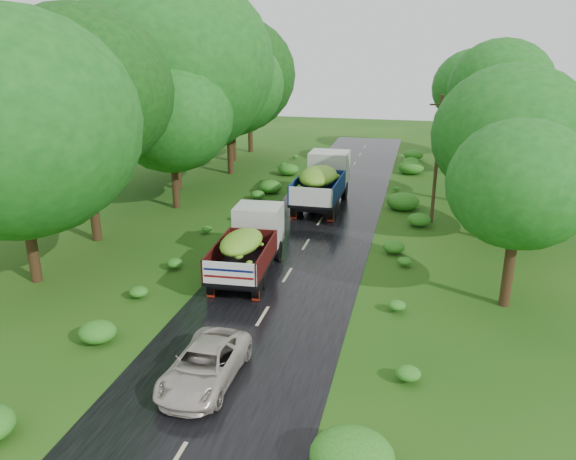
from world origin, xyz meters
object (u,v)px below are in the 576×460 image
(truck_far, at_px, (323,179))
(utility_pole, at_px, (437,159))
(car, at_px, (204,365))
(truck_near, at_px, (249,242))

(truck_far, relative_size, utility_pole, 1.00)
(truck_far, bearing_deg, car, -89.69)
(utility_pole, bearing_deg, truck_near, -146.69)
(car, relative_size, utility_pole, 0.57)
(car, xyz_separation_m, utility_pole, (6.75, 17.86, 3.09))
(truck_near, height_order, car, truck_near)
(utility_pole, bearing_deg, truck_far, 147.72)
(truck_near, bearing_deg, car, -85.52)
(truck_near, distance_m, car, 8.56)
(truck_near, xyz_separation_m, utility_pole, (7.93, 9.42, 2.22))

